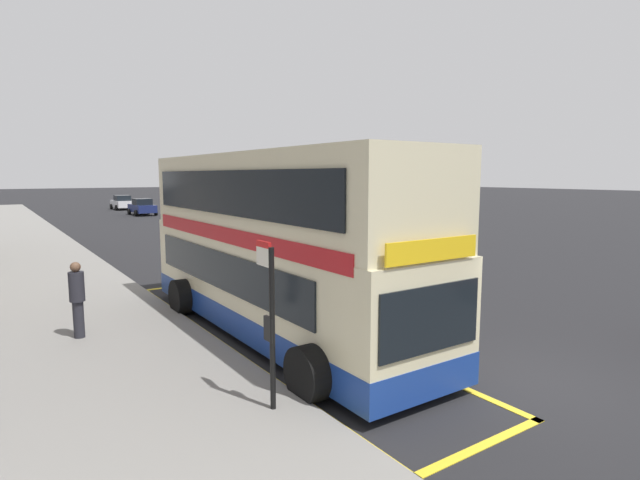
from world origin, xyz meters
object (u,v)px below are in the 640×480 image
(double_decker_bus, at_px, (274,250))
(bus_stop_sign, at_px, (270,312))
(parked_car_white_behind, at_px, (122,203))
(parked_car_navy_distant, at_px, (142,207))
(pedestrian_waiting_near_sign, at_px, (77,296))

(double_decker_bus, bearing_deg, bus_stop_sign, -119.74)
(bus_stop_sign, xyz_separation_m, parked_car_white_behind, (9.57, 52.94, -0.93))
(double_decker_bus, bearing_deg, parked_car_white_behind, 81.44)
(parked_car_navy_distant, distance_m, pedestrian_waiting_near_sign, 39.57)
(parked_car_navy_distant, bearing_deg, pedestrian_waiting_near_sign, 71.04)
(bus_stop_sign, bearing_deg, double_decker_bus, 60.26)
(bus_stop_sign, relative_size, parked_car_navy_distant, 0.64)
(bus_stop_sign, relative_size, pedestrian_waiting_near_sign, 1.52)
(double_decker_bus, bearing_deg, parked_car_navy_distant, 79.79)
(parked_car_navy_distant, height_order, pedestrian_waiting_near_sign, pedestrian_waiting_near_sign)
(double_decker_bus, xyz_separation_m, pedestrian_waiting_near_sign, (-4.17, 1.81, -0.95))
(bus_stop_sign, height_order, parked_car_navy_distant, bus_stop_sign)
(double_decker_bus, distance_m, parked_car_white_behind, 49.72)
(double_decker_bus, height_order, parked_car_navy_distant, double_decker_bus)
(double_decker_bus, xyz_separation_m, bus_stop_sign, (-2.16, -3.79, -0.33))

